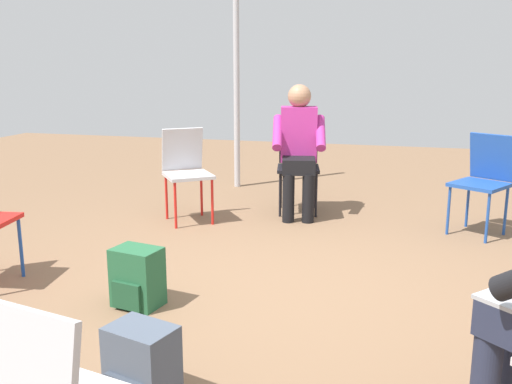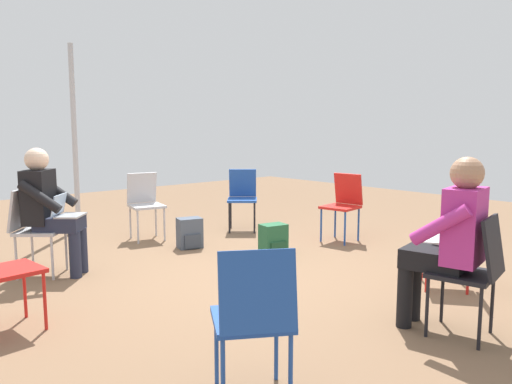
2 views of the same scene
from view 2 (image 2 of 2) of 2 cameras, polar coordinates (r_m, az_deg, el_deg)
name	(u,v)px [view 2 (image 2 of 2)]	position (r m, az deg, el deg)	size (l,w,h in m)	color
ground_plane	(237,276)	(4.91, -2.18, -9.57)	(14.00, 14.00, 0.00)	brown
chair_southwest	(242,195)	(6.96, -1.56, -0.32)	(0.58, 0.59, 0.85)	#1E4799
chair_south	(145,201)	(6.56, -12.59, -0.97)	(0.47, 0.51, 0.85)	#B7B7BC
chair_northwest	(455,234)	(4.77, 21.74, -4.44)	(0.57, 0.58, 0.85)	#B7B7BC
chair_southeast	(33,225)	(5.29, -24.16, -3.45)	(0.59, 0.58, 0.85)	#B7B7BC
chair_northeast	(254,314)	(2.60, -0.25, -13.73)	(0.56, 0.58, 0.85)	#1E4799
chair_north	(473,267)	(3.70, 23.60, -7.89)	(0.47, 0.50, 0.85)	black
chair_west	(343,202)	(6.40, 9.95, -1.11)	(0.49, 0.46, 0.85)	red
person_with_laptop	(49,205)	(5.19, -22.56, -1.36)	(0.64, 0.63, 1.24)	#23283D
person_in_magenta	(449,235)	(3.70, 21.24, -4.64)	(0.56, 0.57, 1.24)	black
backpack_near_laptop_user	(273,242)	(5.61, 1.99, -5.73)	(0.31, 0.28, 0.36)	#235B38
backpack_by_empty_chair	(190,235)	(6.03, -7.59, -4.86)	(0.32, 0.29, 0.36)	#475160
tent_pole_far	(75,139)	(7.32, -20.02, 5.75)	(0.07, 0.07, 2.55)	#B2B2B7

